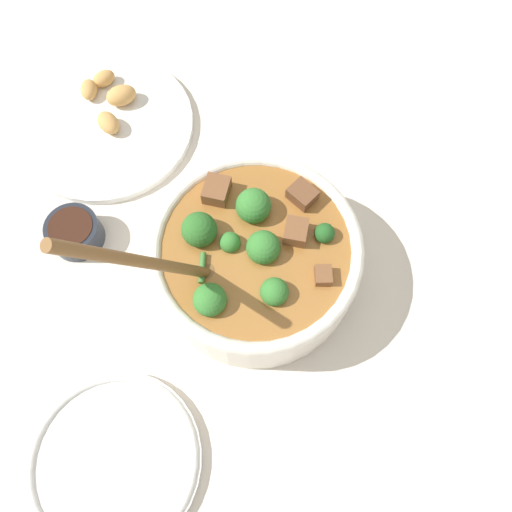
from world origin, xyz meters
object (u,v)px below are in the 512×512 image
(condiment_bowl, at_px, (74,232))
(food_plate, at_px, (106,123))
(stew_bowl, at_px, (255,258))

(condiment_bowl, relative_size, food_plate, 0.27)
(stew_bowl, xyz_separation_m, food_plate, (0.11, 0.30, -0.05))
(stew_bowl, distance_m, food_plate, 0.33)
(condiment_bowl, bearing_deg, food_plate, 20.63)
(stew_bowl, height_order, condiment_bowl, stew_bowl)
(condiment_bowl, distance_m, food_plate, 0.19)
(stew_bowl, relative_size, food_plate, 1.11)
(stew_bowl, bearing_deg, food_plate, 69.47)
(food_plate, bearing_deg, condiment_bowl, -159.37)
(food_plate, bearing_deg, stew_bowl, -110.53)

